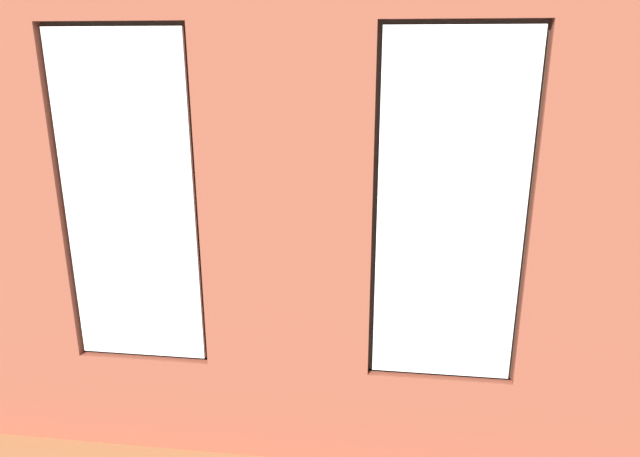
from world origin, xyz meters
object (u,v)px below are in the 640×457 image
at_px(tv_flatscreen, 90,219).
at_px(papasan_chair, 337,226).
at_px(potted_plant_corner_near_left, 542,213).
at_px(potted_plant_near_tv, 91,275).
at_px(potted_plant_between_couches, 364,315).
at_px(potted_plant_foreground_right, 162,194).
at_px(remote_gray, 322,259).
at_px(couch_left, 587,326).
at_px(coffee_table, 322,265).
at_px(potted_plant_by_left_couch, 514,268).
at_px(table_plant_small, 289,251).
at_px(cup_ceramic, 351,253).
at_px(candle_jar, 310,253).
at_px(media_console, 96,267).
at_px(couch_by_window, 204,360).

xyz_separation_m(tv_flatscreen, papasan_chair, (-2.88, -1.57, -0.45)).
bearing_deg(potted_plant_corner_near_left, papasan_chair, 0.44).
xyz_separation_m(papasan_chair, potted_plant_near_tv, (2.33, 2.63, 0.18)).
bearing_deg(potted_plant_near_tv, potted_plant_between_couches, 161.21).
height_order(potted_plant_between_couches, potted_plant_foreground_right, potted_plant_between_couches).
bearing_deg(potted_plant_corner_near_left, remote_gray, 26.96).
xyz_separation_m(couch_left, tv_flatscreen, (5.55, -1.03, 0.57)).
xyz_separation_m(coffee_table, remote_gray, (-0.00, -0.00, 0.07)).
height_order(potted_plant_by_left_couch, potted_plant_foreground_right, potted_plant_foreground_right).
bearing_deg(potted_plant_corner_near_left, potted_plant_between_couches, 58.12).
bearing_deg(remote_gray, potted_plant_foreground_right, 100.61).
height_order(table_plant_small, potted_plant_near_tv, potted_plant_near_tv).
height_order(papasan_chair, potted_plant_corner_near_left, potted_plant_corner_near_left).
xyz_separation_m(tv_flatscreen, potted_plant_near_tv, (-0.55, 1.07, -0.28)).
xyz_separation_m(coffee_table, potted_plant_by_left_couch, (-2.31, -0.28, -0.03)).
relative_size(couch_left, potted_plant_between_couches, 1.39).
bearing_deg(potted_plant_by_left_couch, potted_plant_between_couches, 55.28).
relative_size(couch_left, potted_plant_foreground_right, 1.56).
xyz_separation_m(potted_plant_corner_near_left, potted_plant_near_tv, (5.16, 2.65, -0.11)).
height_order(papasan_chair, potted_plant_between_couches, potted_plant_between_couches).
relative_size(papasan_chair, potted_plant_between_couches, 0.78).
xyz_separation_m(couch_left, papasan_chair, (2.67, -2.59, 0.12)).
relative_size(papasan_chair, potted_plant_by_left_couch, 2.23).
height_order(potted_plant_corner_near_left, potted_plant_near_tv, potted_plant_corner_near_left).
distance_m(tv_flatscreen, potted_plant_near_tv, 1.23).
distance_m(coffee_table, potted_plant_corner_near_left, 3.24).
xyz_separation_m(coffee_table, table_plant_small, (0.37, 0.13, 0.20)).
height_order(cup_ceramic, candle_jar, candle_jar).
bearing_deg(papasan_chair, potted_plant_by_left_couch, 152.99).
xyz_separation_m(media_console, potted_plant_foreground_right, (-0.30, -1.53, 0.58)).
distance_m(remote_gray, tv_flatscreen, 2.87).
distance_m(potted_plant_between_couches, potted_plant_near_tv, 3.06).
distance_m(couch_left, cup_ceramic, 2.71).
height_order(cup_ceramic, potted_plant_corner_near_left, potted_plant_corner_near_left).
relative_size(remote_gray, potted_plant_foreground_right, 0.13).
bearing_deg(coffee_table, potted_plant_foreground_right, -28.88).
bearing_deg(potted_plant_corner_near_left, couch_by_window, 45.56).
bearing_deg(couch_by_window, cup_ceramic, -114.58).
relative_size(couch_left, media_console, 1.64).
height_order(couch_by_window, remote_gray, couch_by_window).
xyz_separation_m(table_plant_small, potted_plant_near_tv, (1.91, 1.07, 0.03)).
bearing_deg(couch_left, cup_ceramic, -121.33).
relative_size(cup_ceramic, remote_gray, 0.61).
relative_size(media_console, potted_plant_between_couches, 0.85).
relative_size(media_console, tv_flatscreen, 1.24).
bearing_deg(couch_by_window, coffee_table, -108.47).
relative_size(table_plant_small, papasan_chair, 0.25).
xyz_separation_m(table_plant_small, potted_plant_corner_near_left, (-3.24, -1.59, 0.14)).
bearing_deg(table_plant_small, couch_by_window, 80.02).
relative_size(cup_ceramic, papasan_chair, 0.09).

